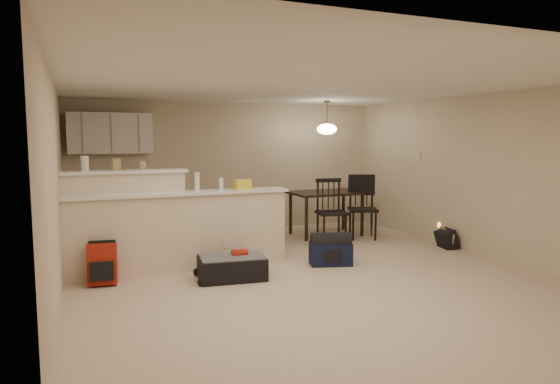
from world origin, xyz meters
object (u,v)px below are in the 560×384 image
dining_chair_far (363,208)px  suitcase (232,268)px  dining_chair_near (332,211)px  navy_duffel (331,254)px  dining_table (326,197)px  red_backpack (102,264)px  pendant_lamp (327,129)px  black_daypack (447,239)px

dining_chair_far → suitcase: 3.38m
dining_chair_near → navy_duffel: bearing=-109.0°
dining_table → red_backpack: (-4.06, -1.74, -0.47)m
pendant_lamp → red_backpack: 4.74m
dining_table → black_daypack: size_ratio=3.94×
suitcase → black_daypack: 3.84m
dining_chair_near → black_daypack: bearing=-26.6°
pendant_lamp → suitcase: bearing=-139.6°
black_daypack → dining_chair_near: bearing=65.7°
red_backpack → black_daypack: red_backpack is taller
dining_table → navy_duffel: size_ratio=2.25×
dining_table → dining_chair_far: 0.73m
dining_chair_near → black_daypack: size_ratio=3.30×
black_daypack → dining_chair_far: bearing=47.7°
pendant_lamp → dining_chair_far: (0.46, -0.54, -1.43)m
suitcase → navy_duffel: 1.53m
suitcase → navy_duffel: (1.53, 0.14, 0.02)m
dining_chair_near → dining_chair_far: dining_chair_far is taller
dining_table → pendant_lamp: (0.00, 0.00, 1.27)m
dining_chair_near → navy_duffel: dining_chair_near is taller
black_daypack → red_backpack: bearing=102.0°
suitcase → red_backpack: bearing=173.0°
dining_table → dining_chair_near: dining_chair_near is taller
dining_table → navy_duffel: 2.27m
dining_table → red_backpack: 4.44m
dining_chair_far → black_daypack: bearing=-32.2°
navy_duffel → red_backpack: bearing=-167.3°
pendant_lamp → dining_chair_far: 1.59m
dining_table → red_backpack: bearing=-156.5°
pendant_lamp → dining_chair_near: bearing=-109.3°
red_backpack → navy_duffel: bearing=2.5°
dining_chair_near → dining_table: bearing=80.7°
red_backpack → navy_duffel: size_ratio=0.88×
pendant_lamp → navy_duffel: (-0.97, -1.98, -1.83)m
dining_chair_near → suitcase: 2.77m
dining_table → black_daypack: dining_table is taller
black_daypack → suitcase: bearing=107.7°
pendant_lamp → dining_chair_near: (-0.21, -0.61, -1.44)m
red_backpack → black_daypack: (5.39, -0.02, -0.11)m
dining_chair_far → dining_chair_near: bearing=-151.4°
dining_chair_far → suitcase: (-2.96, -1.58, -0.42)m
dining_chair_near → red_backpack: 4.02m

